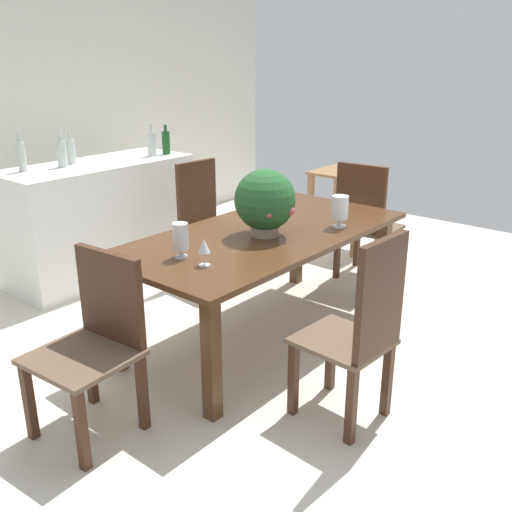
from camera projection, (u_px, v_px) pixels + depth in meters
The scene contains 18 objects.
ground_plane at pixel (243, 326), 4.11m from camera, with size 7.04×7.04×0.00m, color silver.
back_wall at pixel (27, 115), 5.23m from camera, with size 6.40×0.10×2.60m, color silver.
dining_table at pixel (264, 245), 3.77m from camera, with size 2.05×1.00×0.74m.
chair_foot_end at pixel (365, 218), 4.75m from camera, with size 0.48×0.49×1.01m.
chair_near_left at pixel (361, 327), 2.86m from camera, with size 0.43×0.47×1.04m.
chair_far_right at pixel (205, 218), 4.75m from camera, with size 0.46×0.49×1.01m.
chair_head_end at pixel (97, 335), 2.87m from camera, with size 0.49×0.51×0.93m.
flower_centerpiece at pixel (265, 201), 3.59m from camera, with size 0.39×0.39×0.43m.
crystal_vase_left at pixel (181, 238), 3.23m from camera, with size 0.09×0.09×0.20m.
crystal_vase_center_near at pixel (340, 209), 3.80m from camera, with size 0.11×0.11×0.21m.
wine_glass at pixel (204, 247), 3.12m from camera, with size 0.07×0.07×0.15m.
kitchen_counter at pixel (101, 219), 4.96m from camera, with size 1.62×0.66×0.97m, color white.
wine_bottle_green at pixel (151, 144), 5.07m from camera, with size 0.08×0.08×0.28m.
wine_bottle_dark at pixel (166, 142), 5.16m from camera, with size 0.07×0.07×0.26m.
wine_bottle_clear at pixel (62, 153), 4.58m from camera, with size 0.07×0.07×0.29m.
wine_bottle_tall at pixel (71, 151), 4.72m from camera, with size 0.07×0.07×0.27m.
wine_bottle_amber at pixel (22, 156), 4.41m from camera, with size 0.06×0.06×0.31m.
side_table at pixel (346, 191), 5.61m from camera, with size 0.56×0.59×0.76m.
Camera 1 is at (-2.78, -2.44, 1.85)m, focal length 40.33 mm.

